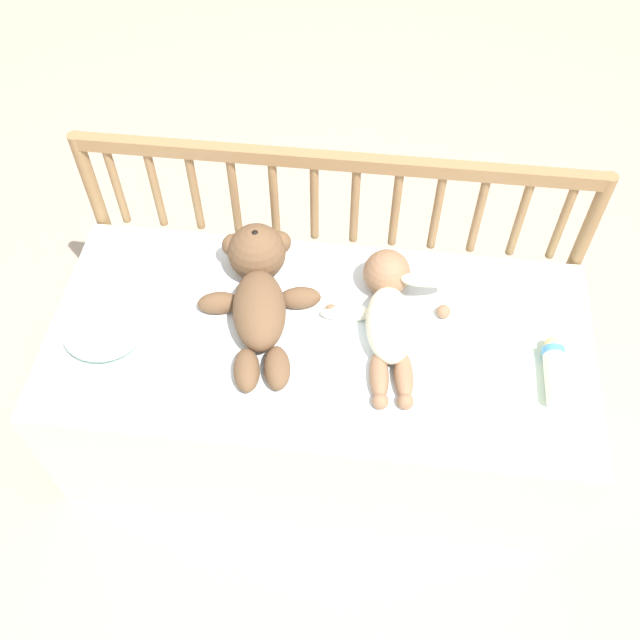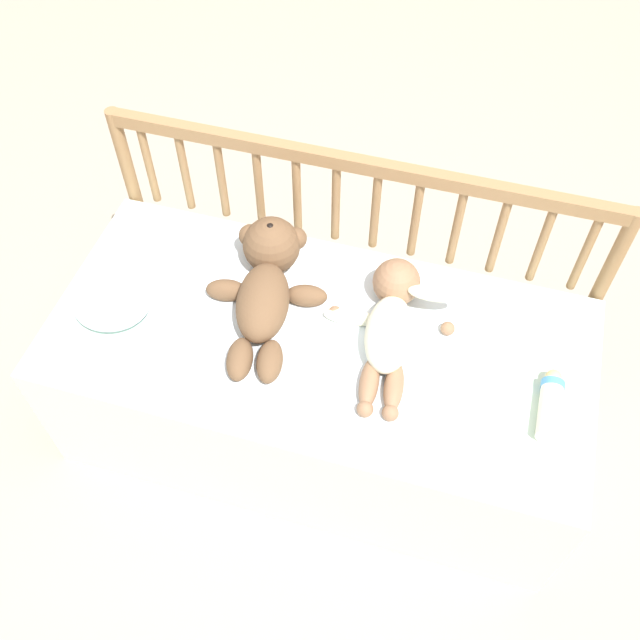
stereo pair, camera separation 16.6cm
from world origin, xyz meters
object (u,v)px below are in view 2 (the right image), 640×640
object	(u,v)px
baby	(391,321)
teddy_bear	(266,281)
small_pillow	(112,302)
baby_bottle	(551,403)

from	to	relation	value
baby	teddy_bear	bearing A→B (deg)	175.44
small_pillow	baby_bottle	distance (m)	1.06
baby	baby_bottle	bearing A→B (deg)	-15.38
teddy_bear	baby_bottle	distance (m)	0.72
teddy_bear	small_pillow	bearing A→B (deg)	-157.46
teddy_bear	small_pillow	world-z (taller)	teddy_bear
baby	baby_bottle	distance (m)	0.40
small_pillow	baby	bearing A→B (deg)	10.19
baby	small_pillow	size ratio (longest dim) A/B	2.17
small_pillow	baby_bottle	xyz separation A→B (m)	(1.06, 0.01, -0.00)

